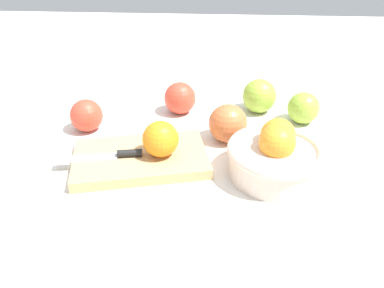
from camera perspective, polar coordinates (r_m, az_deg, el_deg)
name	(u,v)px	position (r m, az deg, el deg)	size (l,w,h in m)	color
ground_plane	(191,139)	(0.79, -0.19, 0.78)	(2.40, 2.40, 0.00)	silver
bowl	(276,155)	(0.67, 12.50, -1.63)	(0.17, 0.17, 0.10)	beige
cutting_board	(141,158)	(0.71, -7.75, -2.18)	(0.24, 0.15, 0.02)	tan
orange_on_board	(161,139)	(0.68, -4.77, 0.77)	(0.07, 0.07, 0.07)	orange
knife	(111,155)	(0.70, -12.08, -1.67)	(0.16, 0.04, 0.01)	silver
apple_front_right	(180,98)	(0.88, -1.82, 6.95)	(0.07, 0.07, 0.07)	#D6422D
apple_mid_left	(228,123)	(0.77, 5.44, 3.20)	(0.08, 0.08, 0.08)	#CC6638
apple_front_left	(259,96)	(0.90, 10.12, 7.16)	(0.08, 0.08, 0.08)	#8EB738
apple_mid_right	(87,115)	(0.84, -15.64, 4.17)	(0.07, 0.07, 0.07)	#D6422D
apple_front_left_2	(303,108)	(0.87, 16.47, 5.24)	(0.07, 0.07, 0.07)	#8EB738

